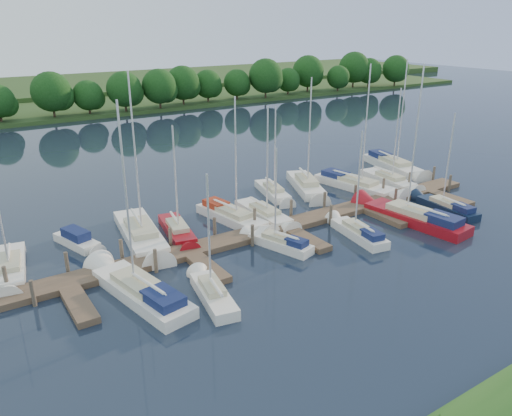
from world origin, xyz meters
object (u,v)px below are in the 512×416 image
sailboat_n_0 (10,270)px  motorboat (78,242)px  dock (288,229)px  sailboat_n_5 (266,215)px  sailboat_s_2 (279,243)px

sailboat_n_0 → motorboat: 4.97m
dock → motorboat: bearing=156.5°
motorboat → sailboat_n_5: sailboat_n_5 is taller
sailboat_n_0 → motorboat: (4.63, 1.81, 0.06)m
sailboat_n_0 → sailboat_s_2: (16.33, -6.07, 0.05)m
dock → sailboat_n_5: (0.09, 3.20, 0.07)m
sailboat_n_5 → sailboat_s_2: 5.52m
sailboat_n_5 → motorboat: bearing=-10.2°
motorboat → sailboat_s_2: sailboat_s_2 is taller
sailboat_n_5 → sailboat_s_2: sailboat_n_5 is taller
dock → sailboat_s_2: bearing=-140.1°
motorboat → sailboat_n_5: size_ratio=0.51×
dock → motorboat: motorboat is taller
motorboat → sailboat_n_5: bearing=151.6°
dock → sailboat_s_2: (-2.19, -1.83, 0.11)m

